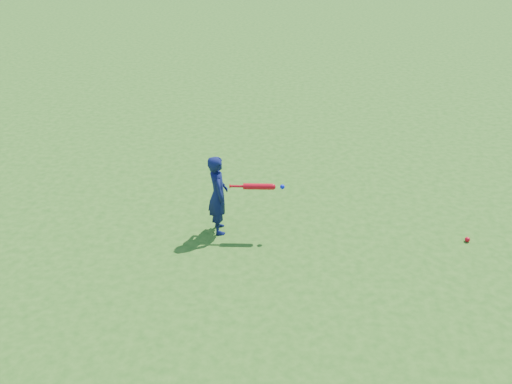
{
  "coord_description": "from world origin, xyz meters",
  "views": [
    {
      "loc": [
        0.3,
        -6.22,
        4.16
      ],
      "look_at": [
        -0.27,
        0.3,
        0.6
      ],
      "focal_mm": 40.0,
      "sensor_mm": 36.0,
      "label": 1
    }
  ],
  "objects": [
    {
      "name": "child",
      "position": [
        -0.77,
        0.27,
        0.55
      ],
      "size": [
        0.37,
        0.46,
        1.1
      ],
      "primitive_type": "imported",
      "rotation": [
        0.0,
        0.0,
        1.86
      ],
      "color": "#0F1647",
      "rests_on": "ground"
    },
    {
      "name": "ground",
      "position": [
        0.0,
        0.0,
        0.0
      ],
      "size": [
        80.0,
        80.0,
        0.0
      ],
      "primitive_type": "plane",
      "color": "#2A6317",
      "rests_on": "ground"
    },
    {
      "name": "ground_ball_red",
      "position": [
        2.53,
        0.28,
        0.03
      ],
      "size": [
        0.07,
        0.07,
        0.07
      ],
      "primitive_type": "sphere",
      "color": "red",
      "rests_on": "ground"
    },
    {
      "name": "bat_swing",
      "position": [
        -0.21,
        0.26,
        0.71
      ],
      "size": [
        0.72,
        0.1,
        0.08
      ],
      "rotation": [
        0.0,
        0.0,
        0.06
      ],
      "color": "red",
      "rests_on": "ground"
    }
  ]
}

